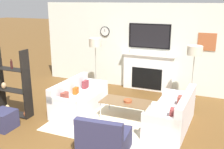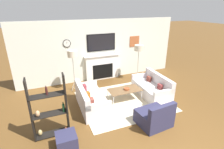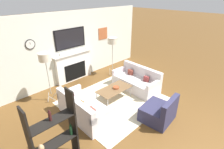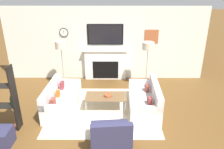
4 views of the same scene
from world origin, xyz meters
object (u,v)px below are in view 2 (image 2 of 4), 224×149
armchair (154,117)px  floor_lamp_left (72,54)px  coffee_table (125,90)px  couch_left (91,100)px  ottoman (67,142)px  couch_right (152,88)px  floor_lamp_right (139,48)px  decorative_bowl (127,89)px  shelf_unit (49,111)px

armchair → floor_lamp_left: size_ratio=0.56×
coffee_table → couch_left: bearing=-178.1°
couch_left → ottoman: 1.87m
coffee_table → couch_right: bearing=-2.3°
floor_lamp_right → ottoman: size_ratio=3.45×
couch_right → floor_lamp_left: 3.29m
floor_lamp_left → armchair: bearing=-61.3°
decorative_bowl → floor_lamp_right: floor_lamp_right is taller
couch_left → floor_lamp_right: bearing=29.4°
coffee_table → shelf_unit: size_ratio=0.70×
couch_left → shelf_unit: 1.65m
couch_right → floor_lamp_right: (0.23, 1.50, 1.21)m
coffee_table → decorative_bowl: size_ratio=5.58×
shelf_unit → couch_left: bearing=33.6°
armchair → ottoman: 2.48m
shelf_unit → ottoman: shelf_unit is taller
armchair → coffee_table: 1.62m
couch_left → coffee_table: 1.29m
armchair → coffee_table: bearing=95.7°
couch_right → armchair: size_ratio=1.87×
floor_lamp_right → couch_left: bearing=-150.6°
shelf_unit → ottoman: 0.90m
floor_lamp_right → shelf_unit: (-3.97, -2.37, -0.75)m
couch_left → armchair: (1.45, -1.57, -0.02)m
couch_right → floor_lamp_right: bearing=81.4°
floor_lamp_left → ottoman: floor_lamp_left is taller
floor_lamp_right → floor_lamp_left: bearing=180.0°
floor_lamp_right → couch_right: bearing=-98.6°
shelf_unit → ottoman: size_ratio=3.53×
armchair → coffee_table: (-0.16, 1.61, 0.14)m
couch_right → floor_lamp_left: size_ratio=1.05×
floor_lamp_left → shelf_unit: bearing=-114.6°
couch_right → shelf_unit: 3.88m
armchair → floor_lamp_left: 3.71m
floor_lamp_left → shelf_unit: (-1.09, -2.37, -0.78)m
couch_left → coffee_table: couch_left is taller
decorative_bowl → couch_right: bearing=-1.3°
couch_left → floor_lamp_left: floor_lamp_left is taller
armchair → coffee_table: armchair is taller
floor_lamp_right → coffee_table: bearing=-133.4°
couch_left → floor_lamp_right: (2.66, 1.49, 1.21)m
floor_lamp_left → floor_lamp_right: bearing=0.0°
couch_right → coffee_table: 1.15m
floor_lamp_left → shelf_unit: shelf_unit is taller
armchair → decorative_bowl: bearing=93.5°
coffee_table → ottoman: 2.82m
couch_left → floor_lamp_right: floor_lamp_right is taller
floor_lamp_right → decorative_bowl: bearing=-131.6°
couch_left → coffee_table: (1.28, 0.04, 0.12)m
shelf_unit → decorative_bowl: bearing=18.6°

